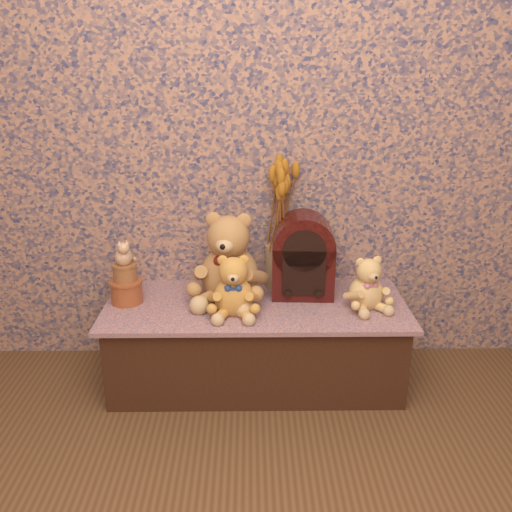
{
  "coord_description": "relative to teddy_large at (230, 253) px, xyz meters",
  "views": [
    {
      "loc": [
        -0.03,
        -1.0,
        1.42
      ],
      "look_at": [
        0.0,
        1.18,
        0.63
      ],
      "focal_mm": 38.73,
      "sensor_mm": 36.0,
      "label": 1
    }
  ],
  "objects": [
    {
      "name": "biscuit_tin_upper",
      "position": [
        -0.46,
        -0.04,
        -0.07
      ],
      "size": [
        0.11,
        0.11,
        0.08
      ],
      "primitive_type": "cylinder",
      "rotation": [
        0.0,
        0.0,
        0.07
      ],
      "color": "tan",
      "rests_on": "biscuit_tin_lower"
    },
    {
      "name": "teddy_medium",
      "position": [
        0.02,
        -0.16,
        -0.07
      ],
      "size": [
        0.22,
        0.27,
        0.28
      ],
      "primitive_type": null,
      "rotation": [
        0.0,
        0.0,
        -0.0
      ],
      "color": "#C68838",
      "rests_on": "display_shelf"
    },
    {
      "name": "cathedral_radio",
      "position": [
        0.33,
        0.04,
        -0.02
      ],
      "size": [
        0.28,
        0.21,
        0.38
      ],
      "primitive_type": null,
      "rotation": [
        0.0,
        0.0,
        -0.04
      ],
      "color": "#320A09",
      "rests_on": "display_shelf"
    },
    {
      "name": "dried_stalks",
      "position": [
        0.22,
        0.14,
        0.18
      ],
      "size": [
        0.24,
        0.24,
        0.39
      ],
      "primitive_type": null,
      "rotation": [
        0.0,
        0.0,
        -0.2
      ],
      "color": "#B9701D",
      "rests_on": "ceramic_vase"
    },
    {
      "name": "display_shelf",
      "position": [
        0.12,
        -0.06,
        -0.41
      ],
      "size": [
        1.33,
        0.56,
        0.39
      ],
      "primitive_type": "cube",
      "color": "navy",
      "rests_on": "ground"
    },
    {
      "name": "ceramic_vase",
      "position": [
        0.22,
        0.14,
        -0.11
      ],
      "size": [
        0.14,
        0.14,
        0.2
      ],
      "primitive_type": "cylinder",
      "rotation": [
        0.0,
        0.0,
        0.21
      ],
      "color": "tan",
      "rests_on": "display_shelf"
    },
    {
      "name": "biscuit_tin_lower",
      "position": [
        -0.46,
        -0.04,
        -0.16
      ],
      "size": [
        0.17,
        0.17,
        0.1
      ],
      "primitive_type": "cylinder",
      "rotation": [
        0.0,
        0.0,
        0.32
      ],
      "color": "#B27634",
      "rests_on": "display_shelf"
    },
    {
      "name": "teddy_large",
      "position": [
        0.0,
        0.0,
        0.0
      ],
      "size": [
        0.41,
        0.46,
        0.43
      ],
      "primitive_type": null,
      "rotation": [
        0.0,
        0.0,
        -0.18
      ],
      "color": "#AA7E41",
      "rests_on": "display_shelf"
    },
    {
      "name": "cat_figurine",
      "position": [
        -0.46,
        -0.04,
        0.03
      ],
      "size": [
        0.11,
        0.12,
        0.12
      ],
      "primitive_type": null,
      "rotation": [
        0.0,
        0.0,
        0.32
      ],
      "color": "silver",
      "rests_on": "biscuit_tin_upper"
    },
    {
      "name": "teddy_small",
      "position": [
        0.59,
        -0.11,
        -0.09
      ],
      "size": [
        0.26,
        0.28,
        0.25
      ],
      "primitive_type": null,
      "rotation": [
        0.0,
        0.0,
        0.28
      ],
      "color": "#E0B86A",
      "rests_on": "display_shelf"
    }
  ]
}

